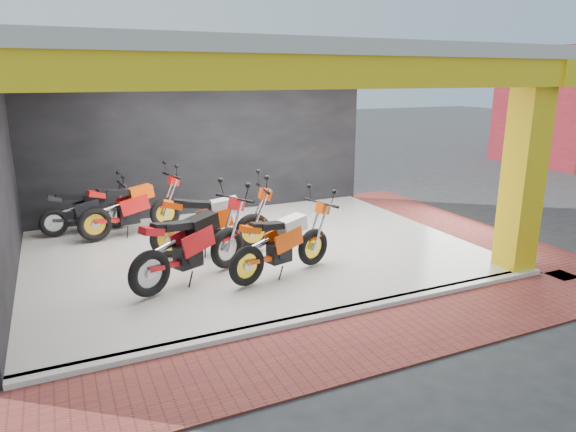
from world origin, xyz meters
The scene contains 15 objects.
ground centered at (0.00, 0.00, 0.00)m, with size 80.00×80.00×0.00m, color #2D2D30.
showroom_floor centered at (0.00, 2.00, 0.05)m, with size 8.00×6.00×0.10m, color white.
showroom_ceiling centered at (0.00, 2.00, 3.60)m, with size 8.40×6.40×0.20m, color beige.
back_wall centered at (0.00, 5.10, 1.75)m, with size 8.20×0.20×3.50m, color black.
corner_column centered at (3.75, -0.75, 1.75)m, with size 0.50×0.50×3.50m, color yellow.
header_beam_front centered at (0.00, -1.00, 3.30)m, with size 8.40×0.30×0.40m, color yellow.
header_beam_right centered at (4.00, 2.00, 3.30)m, with size 0.30×6.40×0.40m, color yellow.
floor_kerb centered at (0.00, -1.02, 0.05)m, with size 8.00×0.20×0.10m, color white.
paver_front centered at (0.00, -1.80, 0.01)m, with size 9.00×1.40×0.03m, color brown.
paver_right centered at (4.80, 2.00, 0.01)m, with size 1.40×7.00×0.03m, color brown.
moto_hero centered at (0.61, 0.67, 0.76)m, with size 2.15×0.80×1.31m, color #F0490A, non-canonical shape.
moto_row_a centered at (-0.04, 1.84, 0.81)m, with size 2.33×0.86×1.43m, color #E04109, non-canonical shape.
moto_row_b centered at (-0.77, 1.14, 0.82)m, with size 2.36×0.87×1.44m, color red, non-canonical shape.
moto_row_c centered at (-1.23, 3.92, 0.79)m, with size 2.25×0.83×1.37m, color red, non-canonical shape.
moto_row_d centered at (-2.17, 4.41, 0.68)m, with size 1.89×0.70×1.15m, color black, non-canonical shape.
Camera 1 is at (-3.24, -6.69, 3.24)m, focal length 32.00 mm.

